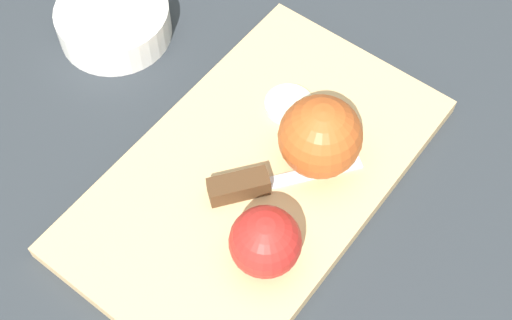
% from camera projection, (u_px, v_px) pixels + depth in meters
% --- Properties ---
extents(ground_plane, '(4.00, 4.00, 0.00)m').
position_uv_depth(ground_plane, '(256.00, 179.00, 0.74)').
color(ground_plane, '#282D33').
extents(cutting_board, '(0.42, 0.26, 0.02)m').
position_uv_depth(cutting_board, '(256.00, 175.00, 0.73)').
color(cutting_board, tan).
rests_on(cutting_board, ground_plane).
extents(apple_half_left, '(0.07, 0.07, 0.07)m').
position_uv_depth(apple_half_left, '(266.00, 242.00, 0.64)').
color(apple_half_left, red).
rests_on(apple_half_left, cutting_board).
extents(apple_half_right, '(0.08, 0.08, 0.08)m').
position_uv_depth(apple_half_right, '(321.00, 137.00, 0.70)').
color(apple_half_right, '#AD4C1E').
rests_on(apple_half_right, cutting_board).
extents(knife, '(0.13, 0.12, 0.02)m').
position_uv_depth(knife, '(247.00, 184.00, 0.70)').
color(knife, silver).
rests_on(knife, cutting_board).
extents(apple_slice, '(0.05, 0.05, 0.01)m').
position_uv_depth(apple_slice, '(289.00, 105.00, 0.76)').
color(apple_slice, beige).
rests_on(apple_slice, cutting_board).
extents(bowl, '(0.13, 0.13, 0.04)m').
position_uv_depth(bowl, '(113.00, 20.00, 0.83)').
color(bowl, silver).
rests_on(bowl, ground_plane).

